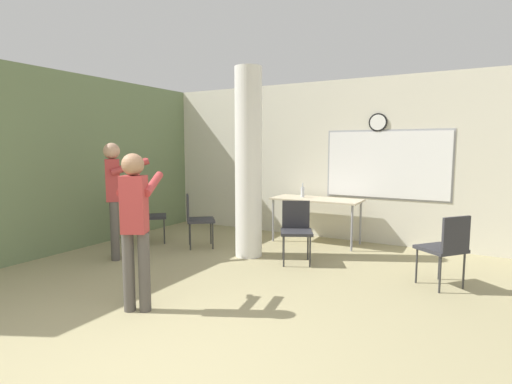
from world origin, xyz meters
TOP-DOWN VIEW (x-y plane):
  - ground_plane at (0.00, 0.00)m, footprint 24.00×24.00m
  - wall_left_accent at (-3.50, 2.50)m, footprint 0.12×7.00m
  - wall_back at (0.02, 5.06)m, footprint 8.00×0.15m
  - support_pillar at (-0.82, 3.26)m, footprint 0.40×0.40m
  - folding_table at (-0.22, 4.54)m, footprint 1.51×0.64m
  - bottle_on_table at (-0.50, 4.59)m, footprint 0.06×0.06m
  - chair_near_pillar at (-1.82, 3.29)m, footprint 0.62×0.62m
  - chair_mid_room at (1.89, 3.17)m, footprint 0.62×0.62m
  - chair_table_front at (-0.06, 3.31)m, footprint 0.59×0.59m
  - chair_by_left_wall at (-2.74, 3.16)m, footprint 0.62×0.62m
  - person_watching_back at (-2.43, 2.18)m, footprint 0.64×0.66m
  - person_playing_front at (-0.78, 0.96)m, footprint 0.53×0.64m

SIDE VIEW (x-z plane):
  - ground_plane at x=0.00m, z-range 0.00..0.00m
  - chair_near_pillar at x=-1.82m, z-range 0.08..0.95m
  - chair_mid_room at x=1.89m, z-range 0.08..0.95m
  - chair_table_front at x=-0.06m, z-range 0.08..0.95m
  - chair_by_left_wall at x=-2.74m, z-range 0.08..0.95m
  - folding_table at x=-0.22m, z-range 0.32..1.09m
  - bottle_on_table at x=-0.50m, z-range 0.74..0.99m
  - person_playing_front at x=-0.78m, z-range 0.14..1.73m
  - person_watching_back at x=-2.43m, z-range 0.15..1.85m
  - wall_back at x=0.02m, z-range 0.00..2.80m
  - wall_left_accent at x=-3.50m, z-range 0.00..2.80m
  - support_pillar at x=-0.82m, z-range 0.00..2.80m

